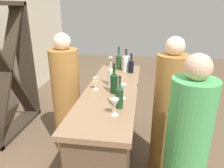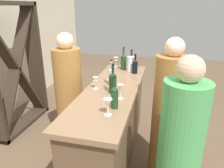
# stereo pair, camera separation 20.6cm
# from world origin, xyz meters

# --- Properties ---
(ground_plane) EXTENTS (12.00, 12.00, 0.00)m
(ground_plane) POSITION_xyz_m (0.00, 0.00, 0.00)
(ground_plane) COLOR brown
(bar_counter) EXTENTS (2.06, 0.59, 0.98)m
(bar_counter) POSITION_xyz_m (0.00, 0.00, 0.50)
(bar_counter) COLOR brown
(bar_counter) RESTS_ON ground
(wine_rack) EXTENTS (1.14, 0.28, 1.95)m
(wine_rack) POSITION_xyz_m (0.44, 1.65, 0.97)
(wine_rack) COLOR #33281E
(wine_rack) RESTS_ON ground
(wine_bottle_leftmost_olive_green) EXTENTS (0.07, 0.07, 0.31)m
(wine_bottle_leftmost_olive_green) POSITION_xyz_m (-0.49, -0.15, 1.10)
(wine_bottle_leftmost_olive_green) COLOR #193D1E
(wine_bottle_leftmost_olive_green) RESTS_ON bar_counter
(wine_bottle_second_left_dark_green) EXTENTS (0.08, 0.08, 0.33)m
(wine_bottle_second_left_dark_green) POSITION_xyz_m (-0.14, -0.04, 1.11)
(wine_bottle_second_left_dark_green) COLOR black
(wine_bottle_second_left_dark_green) RESTS_ON bar_counter
(wine_bottle_center_clear_pale) EXTENTS (0.07, 0.07, 0.31)m
(wine_bottle_center_clear_pale) POSITION_xyz_m (0.09, 0.03, 1.10)
(wine_bottle_center_clear_pale) COLOR #B7C6B2
(wine_bottle_center_clear_pale) RESTS_ON bar_counter
(wine_bottle_second_right_near_black) EXTENTS (0.08, 0.08, 0.28)m
(wine_bottle_second_right_near_black) POSITION_xyz_m (0.64, -0.18, 1.09)
(wine_bottle_second_right_near_black) COLOR black
(wine_bottle_second_right_near_black) RESTS_ON bar_counter
(wine_bottle_rightmost_olive_green) EXTENTS (0.08, 0.08, 0.34)m
(wine_bottle_rightmost_olive_green) POSITION_xyz_m (0.79, 0.02, 1.11)
(wine_bottle_rightmost_olive_green) COLOR #193D1E
(wine_bottle_rightmost_olive_green) RESTS_ON bar_counter
(wine_bottle_far_right_amber_brown) EXTENTS (0.08, 0.08, 0.28)m
(wine_bottle_far_right_amber_brown) POSITION_xyz_m (0.93, -0.08, 1.09)
(wine_bottle_far_right_amber_brown) COLOR #331E0F
(wine_bottle_far_right_amber_brown) RESTS_ON bar_counter
(wine_glass_near_left) EXTENTS (0.07, 0.07, 0.16)m
(wine_glass_near_left) POSITION_xyz_m (-0.27, -0.16, 1.09)
(wine_glass_near_left) COLOR white
(wine_glass_near_left) RESTS_ON bar_counter
(wine_glass_near_center) EXTENTS (0.08, 0.08, 0.15)m
(wine_glass_near_center) POSITION_xyz_m (-0.64, -0.12, 1.09)
(wine_glass_near_center) COLOR white
(wine_glass_near_center) RESTS_ON bar_counter
(wine_glass_near_right) EXTENTS (0.07, 0.07, 0.15)m
(wine_glass_near_right) POSITION_xyz_m (0.91, 0.16, 1.09)
(wine_glass_near_right) COLOR white
(wine_glass_near_right) RESTS_ON bar_counter
(wine_glass_far_left) EXTENTS (0.06, 0.06, 0.14)m
(wine_glass_far_left) POSITION_xyz_m (-0.07, 0.18, 1.08)
(wine_glass_far_left) COLOR white
(wine_glass_far_left) RESTS_ON bar_counter
(water_pitcher) EXTENTS (0.11, 0.11, 0.22)m
(water_pitcher) POSITION_xyz_m (0.72, -0.10, 1.09)
(water_pitcher) COLOR silver
(water_pitcher) RESTS_ON bar_counter
(person_left_guest) EXTENTS (0.36, 0.36, 1.56)m
(person_left_guest) POSITION_xyz_m (-0.70, -0.74, 0.72)
(person_left_guest) COLOR #4CA559
(person_left_guest) RESTS_ON ground
(person_center_guest) EXTENTS (0.44, 0.44, 1.60)m
(person_center_guest) POSITION_xyz_m (-0.09, -0.65, 0.74)
(person_center_guest) COLOR #9E6B33
(person_center_guest) RESTS_ON ground
(person_right_guest) EXTENTS (0.45, 0.45, 1.59)m
(person_right_guest) POSITION_xyz_m (0.14, 0.62, 0.73)
(person_right_guest) COLOR #9E6B33
(person_right_guest) RESTS_ON ground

